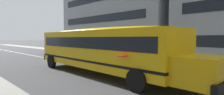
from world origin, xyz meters
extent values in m
plane|color=#424244|center=(0.00, 0.00, 0.00)|extent=(400.00, 400.00, 0.00)
cube|color=gray|center=(0.00, 7.57, 0.01)|extent=(120.00, 3.00, 0.01)
cube|color=silver|center=(0.00, 0.00, 0.00)|extent=(110.00, 0.16, 0.01)
cube|color=yellow|center=(2.28, -1.46, 1.57)|extent=(10.87, 2.82, 2.16)
cube|color=yellow|center=(8.46, -1.67, 1.03)|extent=(1.64, 2.11, 1.08)
cube|color=black|center=(-3.19, -1.27, 0.67)|extent=(0.28, 2.46, 0.35)
cube|color=black|center=(2.28, -1.46, 1.96)|extent=(10.23, 2.84, 0.63)
cube|color=black|center=(2.28, -1.46, 0.93)|extent=(10.89, 2.85, 0.12)
ellipsoid|color=yellow|center=(2.28, -1.46, 2.65)|extent=(10.43, 2.61, 0.35)
cylinder|color=red|center=(5.68, -2.98, 1.46)|extent=(0.45, 0.45, 0.03)
cylinder|color=black|center=(6.42, -0.38, 0.49)|extent=(0.99, 0.31, 0.98)
cylinder|color=black|center=(6.34, -2.83, 0.49)|extent=(0.99, 0.31, 0.98)
cylinder|color=black|center=(-1.78, -0.09, 0.49)|extent=(0.99, 0.31, 0.98)
cylinder|color=black|center=(-1.86, -2.55, 0.49)|extent=(0.99, 0.31, 0.98)
cube|color=gray|center=(-16.88, 5.03, 0.65)|extent=(3.99, 1.91, 0.70)
cube|color=black|center=(-17.03, 5.04, 1.32)|extent=(2.28, 1.68, 0.64)
cylinder|color=black|center=(-15.54, 5.81, 0.30)|extent=(0.61, 0.21, 0.60)
cylinder|color=black|center=(-15.63, 4.11, 0.30)|extent=(0.61, 0.21, 0.60)
cylinder|color=black|center=(-18.13, 5.95, 0.30)|extent=(0.61, 0.21, 0.60)
cylinder|color=black|center=(-18.22, 4.25, 0.30)|extent=(0.61, 0.21, 0.60)
cube|color=#195B66|center=(-9.16, 4.99, 0.65)|extent=(3.94, 1.80, 0.70)
cube|color=black|center=(-9.31, 4.99, 1.32)|extent=(2.24, 1.61, 0.64)
cylinder|color=black|center=(-7.88, 5.88, 0.30)|extent=(0.60, 0.20, 0.60)
cylinder|color=black|center=(-7.84, 4.18, 0.30)|extent=(0.60, 0.20, 0.60)
cylinder|color=black|center=(-10.48, 5.81, 0.30)|extent=(0.60, 0.20, 0.60)
cylinder|color=black|center=(-10.44, 4.11, 0.30)|extent=(0.60, 0.20, 0.60)
cylinder|color=#38383D|center=(1.59, 6.87, 3.25)|extent=(0.14, 0.14, 6.50)
cube|color=black|center=(-10.41, 9.05, 1.92)|extent=(17.48, 0.04, 1.10)
cube|color=black|center=(-10.41, 9.05, 5.12)|extent=(17.48, 0.04, 1.10)
camera|label=1|loc=(10.81, -8.57, 2.22)|focal=28.82mm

